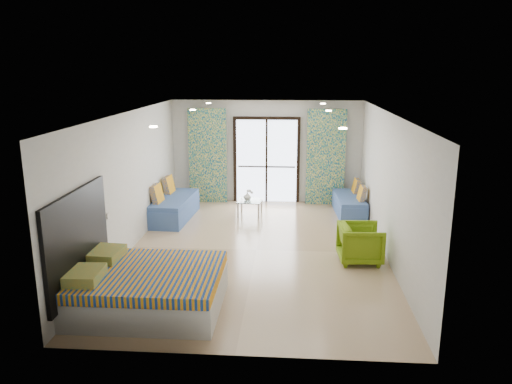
# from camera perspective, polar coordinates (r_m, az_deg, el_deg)

# --- Properties ---
(floor) EXTENTS (5.00, 7.50, 0.01)m
(floor) POSITION_cam_1_polar(r_m,az_deg,el_deg) (9.98, 0.05, -6.63)
(floor) COLOR #A38361
(floor) RESTS_ON ground
(ceiling) EXTENTS (5.00, 7.50, 0.01)m
(ceiling) POSITION_cam_1_polar(r_m,az_deg,el_deg) (9.37, 0.06, 9.00)
(ceiling) COLOR silver
(ceiling) RESTS_ON ground
(wall_back) EXTENTS (5.00, 0.01, 2.70)m
(wall_back) POSITION_cam_1_polar(r_m,az_deg,el_deg) (13.26, 1.22, 4.62)
(wall_back) COLOR silver
(wall_back) RESTS_ON ground
(wall_front) EXTENTS (5.00, 0.01, 2.70)m
(wall_front) POSITION_cam_1_polar(r_m,az_deg,el_deg) (6.01, -2.53, -7.23)
(wall_front) COLOR silver
(wall_front) RESTS_ON ground
(wall_left) EXTENTS (0.01, 7.50, 2.70)m
(wall_left) POSITION_cam_1_polar(r_m,az_deg,el_deg) (10.07, -14.28, 1.14)
(wall_left) COLOR silver
(wall_left) RESTS_ON ground
(wall_right) EXTENTS (0.01, 7.50, 2.70)m
(wall_right) POSITION_cam_1_polar(r_m,az_deg,el_deg) (9.74, 14.90, 0.66)
(wall_right) COLOR silver
(wall_right) RESTS_ON ground
(balcony_door) EXTENTS (1.76, 0.08, 2.28)m
(balcony_door) POSITION_cam_1_polar(r_m,az_deg,el_deg) (13.24, 1.21, 4.21)
(balcony_door) COLOR black
(balcony_door) RESTS_ON floor
(balcony_rail) EXTENTS (1.52, 0.03, 0.04)m
(balcony_rail) POSITION_cam_1_polar(r_m,az_deg,el_deg) (13.31, 1.21, 2.91)
(balcony_rail) COLOR #595451
(balcony_rail) RESTS_ON balcony_door
(curtain_left) EXTENTS (1.00, 0.10, 2.50)m
(curtain_left) POSITION_cam_1_polar(r_m,az_deg,el_deg) (13.27, -5.54, 4.13)
(curtain_left) COLOR silver
(curtain_left) RESTS_ON floor
(curtain_right) EXTENTS (1.00, 0.10, 2.50)m
(curtain_right) POSITION_cam_1_polar(r_m,az_deg,el_deg) (13.11, 7.97, 3.94)
(curtain_right) COLOR silver
(curtain_right) RESTS_ON floor
(downlight_a) EXTENTS (0.12, 0.12, 0.02)m
(downlight_a) POSITION_cam_1_polar(r_m,az_deg,el_deg) (7.64, -11.66, 7.32)
(downlight_a) COLOR #FFE0B2
(downlight_a) RESTS_ON ceiling
(downlight_b) EXTENTS (0.12, 0.12, 0.02)m
(downlight_b) POSITION_cam_1_polar(r_m,az_deg,el_deg) (7.40, 9.89, 7.18)
(downlight_b) COLOR #FFE0B2
(downlight_b) RESTS_ON ceiling
(downlight_c) EXTENTS (0.12, 0.12, 0.02)m
(downlight_c) POSITION_cam_1_polar(r_m,az_deg,el_deg) (10.55, -7.25, 9.30)
(downlight_c) COLOR #FFE0B2
(downlight_c) RESTS_ON ceiling
(downlight_d) EXTENTS (0.12, 0.12, 0.02)m
(downlight_d) POSITION_cam_1_polar(r_m,az_deg,el_deg) (10.37, 8.30, 9.18)
(downlight_d) COLOR #FFE0B2
(downlight_d) RESTS_ON ceiling
(downlight_e) EXTENTS (0.12, 0.12, 0.02)m
(downlight_e) POSITION_cam_1_polar(r_m,az_deg,el_deg) (12.51, -5.45, 10.09)
(downlight_e) COLOR #FFE0B2
(downlight_e) RESTS_ON ceiling
(downlight_f) EXTENTS (0.12, 0.12, 0.02)m
(downlight_f) POSITION_cam_1_polar(r_m,az_deg,el_deg) (12.36, 7.66, 9.98)
(downlight_f) COLOR #FFE0B2
(downlight_f) RESTS_ON ceiling
(headboard) EXTENTS (0.06, 2.10, 1.50)m
(headboard) POSITION_cam_1_polar(r_m,az_deg,el_deg) (7.85, -19.65, -5.20)
(headboard) COLOR black
(headboard) RESTS_ON floor
(switch_plate) EXTENTS (0.02, 0.10, 0.10)m
(switch_plate) POSITION_cam_1_polar(r_m,az_deg,el_deg) (8.95, -16.56, -2.61)
(switch_plate) COLOR silver
(switch_plate) RESTS_ON wall_left
(bed) EXTENTS (2.18, 1.78, 0.75)m
(bed) POSITION_cam_1_polar(r_m,az_deg,el_deg) (7.79, -12.46, -10.67)
(bed) COLOR silver
(bed) RESTS_ON floor
(daybed_left) EXTENTS (0.85, 1.95, 0.94)m
(daybed_left) POSITION_cam_1_polar(r_m,az_deg,el_deg) (12.04, -9.37, -1.69)
(daybed_left) COLOR #405E99
(daybed_left) RESTS_ON floor
(daybed_right) EXTENTS (0.72, 1.66, 0.80)m
(daybed_right) POSITION_cam_1_polar(r_m,az_deg,el_deg) (12.51, 10.66, -1.36)
(daybed_right) COLOR #405E99
(daybed_right) RESTS_ON floor
(coffee_table) EXTENTS (0.62, 0.62, 0.66)m
(coffee_table) POSITION_cam_1_polar(r_m,az_deg,el_deg) (12.15, -0.70, -1.14)
(coffee_table) COLOR silver
(coffee_table) RESTS_ON floor
(vase) EXTENTS (0.20, 0.21, 0.19)m
(vase) POSITION_cam_1_polar(r_m,az_deg,el_deg) (12.13, -1.00, -0.50)
(vase) COLOR white
(vase) RESTS_ON coffee_table
(armchair) EXTENTS (0.76, 0.81, 0.79)m
(armchair) POSITION_cam_1_polar(r_m,az_deg,el_deg) (9.47, 11.85, -5.57)
(armchair) COLOR #6C9012
(armchair) RESTS_ON floor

